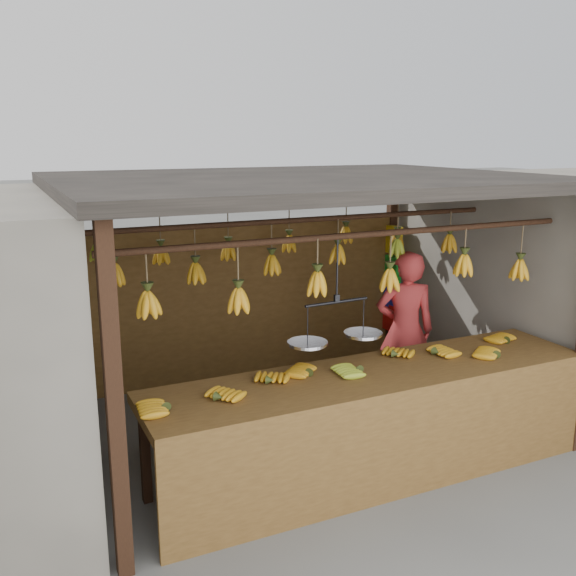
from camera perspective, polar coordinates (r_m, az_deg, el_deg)
ground at (r=6.42m, az=1.16°, el=-11.94°), size 80.00×80.00×0.00m
stall at (r=6.15m, az=-0.11°, el=6.15°), size 4.30×3.30×2.40m
counter at (r=5.20m, az=8.33°, el=-9.71°), size 3.77×0.86×0.96m
hanging_bananas at (r=5.91m, az=1.29°, el=2.46°), size 3.57×2.20×0.40m
balance_scale at (r=5.06m, az=4.29°, el=-4.09°), size 0.82×0.33×0.82m
vendor at (r=6.63m, az=10.35°, el=-3.72°), size 0.71×0.60×1.64m
bag_bundles at (r=8.15m, az=9.25°, el=0.68°), size 0.08×0.26×1.34m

